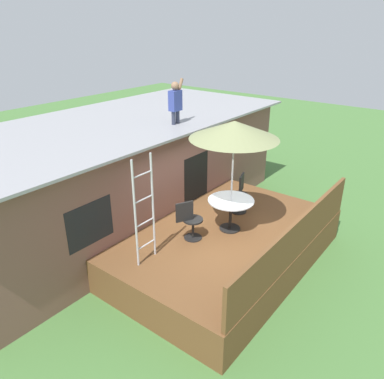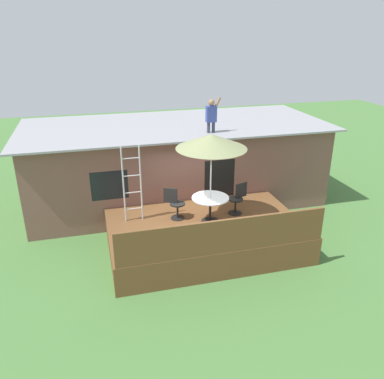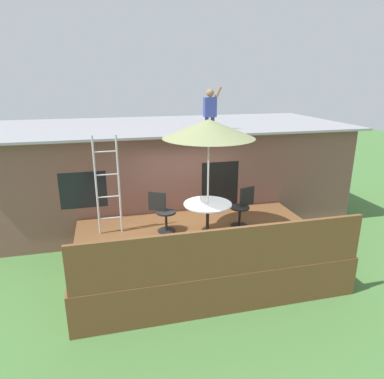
{
  "view_description": "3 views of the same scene",
  "coord_description": "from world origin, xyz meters",
  "px_view_note": "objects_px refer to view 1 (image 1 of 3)",
  "views": [
    {
      "loc": [
        -6.41,
        -3.99,
        5.22
      ],
      "look_at": [
        -0.28,
        0.77,
        1.74
      ],
      "focal_mm": 35.44,
      "sensor_mm": 36.0,
      "label": 1
    },
    {
      "loc": [
        -2.91,
        -9.5,
        5.96
      ],
      "look_at": [
        -0.08,
        1.06,
        1.38
      ],
      "focal_mm": 36.8,
      "sensor_mm": 36.0,
      "label": 2
    },
    {
      "loc": [
        -1.89,
        -6.83,
        4.14
      ],
      "look_at": [
        0.09,
        1.12,
        1.52
      ],
      "focal_mm": 32.91,
      "sensor_mm": 36.0,
      "label": 3
    }
  ],
  "objects_px": {
    "patio_umbrella": "(234,130)",
    "patio_chair_right": "(240,194)",
    "patio_table": "(231,206)",
    "person_figure": "(176,100)",
    "patio_chair_left": "(190,221)",
    "step_ladder": "(144,211)"
  },
  "relations": [
    {
      "from": "patio_umbrella",
      "to": "patio_chair_right",
      "type": "xyz_separation_m",
      "value": [
        0.94,
        0.32,
        -1.89
      ]
    },
    {
      "from": "patio_table",
      "to": "person_figure",
      "type": "xyz_separation_m",
      "value": [
        0.68,
        2.15,
        2.03
      ]
    },
    {
      "from": "patio_chair_left",
      "to": "patio_chair_right",
      "type": "distance_m",
      "value": 1.85
    },
    {
      "from": "step_ladder",
      "to": "patio_chair_right",
      "type": "xyz_separation_m",
      "value": [
        3.01,
        -0.34,
        -0.64
      ]
    },
    {
      "from": "patio_table",
      "to": "patio_chair_right",
      "type": "distance_m",
      "value": 1.0
    },
    {
      "from": "patio_umbrella",
      "to": "patio_chair_left",
      "type": "distance_m",
      "value": 2.15
    },
    {
      "from": "patio_table",
      "to": "step_ladder",
      "type": "height_order",
      "value": "step_ladder"
    },
    {
      "from": "step_ladder",
      "to": "patio_chair_right",
      "type": "bearing_deg",
      "value": -6.37
    },
    {
      "from": "patio_table",
      "to": "patio_chair_left",
      "type": "height_order",
      "value": "patio_chair_left"
    },
    {
      "from": "step_ladder",
      "to": "patio_chair_left",
      "type": "xyz_separation_m",
      "value": [
        1.16,
        -0.2,
        -0.64
      ]
    },
    {
      "from": "person_figure",
      "to": "patio_chair_right",
      "type": "height_order",
      "value": "person_figure"
    },
    {
      "from": "step_ladder",
      "to": "patio_chair_left",
      "type": "height_order",
      "value": "step_ladder"
    },
    {
      "from": "person_figure",
      "to": "patio_chair_left",
      "type": "bearing_deg",
      "value": -133.12
    },
    {
      "from": "step_ladder",
      "to": "person_figure",
      "type": "bearing_deg",
      "value": 28.62
    },
    {
      "from": "patio_table",
      "to": "patio_chair_right",
      "type": "bearing_deg",
      "value": 18.77
    },
    {
      "from": "patio_table",
      "to": "patio_umbrella",
      "type": "bearing_deg",
      "value": 171.12
    },
    {
      "from": "patio_table",
      "to": "step_ladder",
      "type": "bearing_deg",
      "value": 162.4
    },
    {
      "from": "patio_table",
      "to": "patio_umbrella",
      "type": "height_order",
      "value": "patio_umbrella"
    },
    {
      "from": "patio_table",
      "to": "person_figure",
      "type": "bearing_deg",
      "value": 72.45
    },
    {
      "from": "person_figure",
      "to": "patio_umbrella",
      "type": "bearing_deg",
      "value": -107.55
    },
    {
      "from": "step_ladder",
      "to": "patio_chair_right",
      "type": "height_order",
      "value": "step_ladder"
    },
    {
      "from": "step_ladder",
      "to": "patio_chair_left",
      "type": "bearing_deg",
      "value": -9.75
    }
  ]
}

